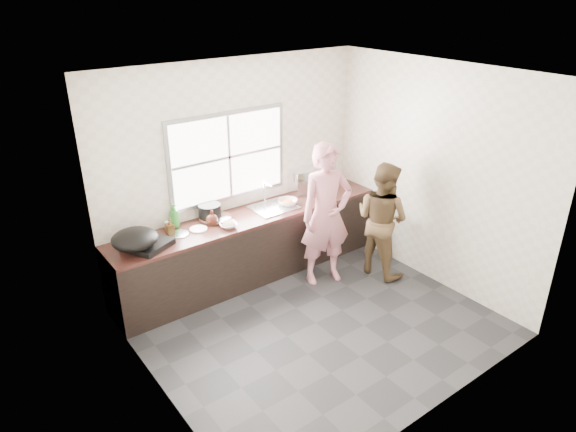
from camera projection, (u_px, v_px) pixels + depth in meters
floor at (316, 323)px, 5.73m from camera, size 3.60×3.20×0.01m
ceiling at (322, 76)px, 4.60m from camera, size 3.60×3.20×0.01m
wall_back at (235, 170)px, 6.33m from camera, size 3.60×0.01×2.70m
wall_left at (149, 268)px, 4.18m from camera, size 0.01×3.20×2.70m
wall_right at (434, 176)px, 6.15m from camera, size 0.01×3.20×2.70m
wall_front at (451, 281)px, 4.00m from camera, size 3.60×0.01×2.70m
cabinet at (251, 247)px, 6.50m from camera, size 3.60×0.62×0.82m
countertop at (250, 216)px, 6.32m from camera, size 3.60×0.64×0.04m
sink at (274, 207)px, 6.50m from camera, size 0.55×0.45×0.02m
faucet at (264, 192)px, 6.58m from camera, size 0.02×0.02×0.30m
window_frame at (228, 157)px, 6.18m from camera, size 1.60×0.05×1.10m
window_glazing at (229, 157)px, 6.17m from camera, size 1.50×0.01×1.00m
woman at (326, 219)px, 6.24m from camera, size 0.70×0.56×1.67m
person_side at (382, 219)px, 6.46m from camera, size 0.66×0.80×1.50m
cutting_board at (215, 218)px, 6.16m from camera, size 0.45×0.45×0.04m
cleaver at (223, 219)px, 6.08m from camera, size 0.21×0.14×0.01m
bowl_mince at (228, 225)px, 5.98m from camera, size 0.25×0.25×0.05m
bowl_crabs at (288, 203)px, 6.57m from camera, size 0.25×0.25×0.06m
bowl_held at (284, 202)px, 6.60m from camera, size 0.22×0.22×0.05m
black_pot at (210, 212)px, 6.14m from camera, size 0.31×0.31×0.19m
plate_food at (198, 229)px, 5.92m from camera, size 0.22×0.22×0.02m
bottle_green at (174, 216)px, 5.93m from camera, size 0.14×0.14×0.29m
bottle_brown_tall at (170, 227)px, 5.79m from camera, size 0.08×0.08×0.17m
bottle_brown_short at (212, 218)px, 6.03m from camera, size 0.13×0.13×0.17m
glass_jar at (168, 225)px, 5.92m from camera, size 0.07×0.07×0.10m
burner at (148, 244)px, 5.53m from camera, size 0.56×0.56×0.06m
wok at (135, 239)px, 5.38m from camera, size 0.61×0.61×0.19m
dish_rack at (304, 180)px, 6.96m from camera, size 0.44×0.31×0.33m
pot_lid_left at (131, 243)px, 5.61m from camera, size 0.30×0.30×0.01m
pot_lid_right at (179, 234)px, 5.82m from camera, size 0.30×0.30×0.01m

